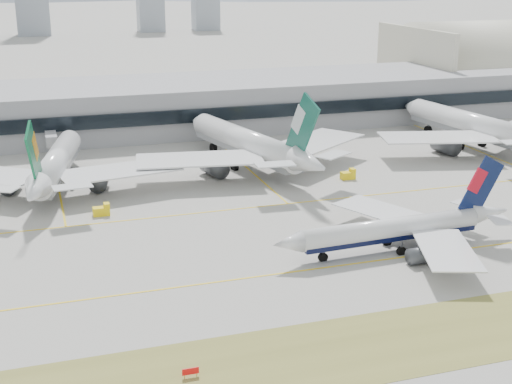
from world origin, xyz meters
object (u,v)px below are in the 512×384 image
object	(u,v)px
widebody_eva	(55,166)
hangar	(507,94)
widebody_cathay	(250,145)
terminal	(138,107)
taxiing_airliner	(399,229)
widebody_china_air	(475,127)

from	to	relation	value
widebody_eva	hangar	size ratio (longest dim) A/B	0.65
widebody_cathay	terminal	distance (m)	58.49
widebody_eva	taxiing_airliner	bearing A→B (deg)	-122.39
widebody_china_air	hangar	bearing A→B (deg)	-49.26
widebody_eva	widebody_cathay	world-z (taller)	widebody_cathay
taxiing_airliner	widebody_china_air	xyz separation A→B (m)	(58.21, 62.00, 2.43)
terminal	hangar	size ratio (longest dim) A/B	3.08
widebody_eva	widebody_china_air	size ratio (longest dim) A/B	0.88
widebody_eva	widebody_china_air	bearing A→B (deg)	-75.87
widebody_eva	terminal	distance (m)	64.83
widebody_eva	terminal	world-z (taller)	widebody_eva
widebody_cathay	hangar	size ratio (longest dim) A/B	0.72
widebody_china_air	terminal	world-z (taller)	widebody_china_air
widebody_eva	hangar	distance (m)	199.35
taxiing_airliner	widebody_cathay	distance (m)	62.11
hangar	taxiing_airliner	bearing A→B (deg)	-132.39
widebody_cathay	terminal	xyz separation A→B (m)	(-20.37, 54.82, 1.14)
widebody_eva	hangar	xyz separation A→B (m)	(183.26, 78.27, -5.59)
taxiing_airliner	widebody_cathay	size ratio (longest dim) A/B	0.76
hangar	widebody_china_air	bearing A→B (deg)	-131.70
hangar	widebody_cathay	bearing A→B (deg)	-150.81
hangar	terminal	bearing A→B (deg)	-172.57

